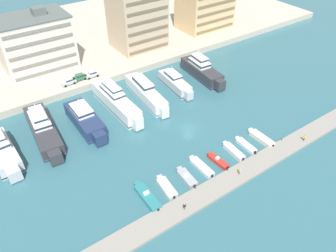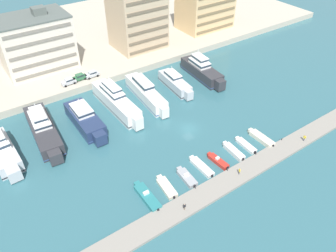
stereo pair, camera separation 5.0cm
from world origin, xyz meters
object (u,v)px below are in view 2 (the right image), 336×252
Objects in this scene: car_silver_mid_left at (92,74)px; motorboat_grey_mid_left at (187,177)px; yacht_charcoal_left at (43,129)px; motorboat_white_center_left at (201,167)px; motorboat_cream_right at (261,138)px; car_silver_far_left at (69,81)px; yacht_silver_center_right at (175,83)px; pedestrian_mid_deck at (185,206)px; motorboat_red_center at (218,161)px; motorboat_white_mid_right at (246,145)px; motorboat_cream_left at (166,187)px; pedestrian_far_side at (239,171)px; car_green_left at (79,77)px; pedestrian_near_edge at (305,138)px; yacht_white_center_left at (116,101)px; yacht_charcoal_mid_right at (202,70)px; motorboat_white_center_right at (234,151)px; motorboat_teal_far_left at (147,196)px; yacht_navy_mid_left at (85,119)px; yacht_silver_far_left at (2,151)px.

motorboat_grey_mid_left is at bearing -90.68° from car_silver_mid_left.
yacht_charcoal_left is 3.09× the size of motorboat_white_center_left.
motorboat_cream_right is 54.29m from car_silver_far_left.
yacht_silver_center_right reaches higher than car_silver_mid_left.
motorboat_cream_right is 27.72m from pedestrian_mid_deck.
motorboat_red_center is 8.70m from motorboat_white_mid_right.
yacht_charcoal_left is 33.36m from motorboat_cream_left.
motorboat_white_center_left is (23.78, -29.57, -1.75)m from yacht_charcoal_left.
yacht_charcoal_left is 13.87× the size of pedestrian_far_side.
car_green_left is at bearing 113.67° from motorboat_white_mid_right.
motorboat_cream_right reaches higher than motorboat_white_mid_right.
motorboat_grey_mid_left is at bearing 167.45° from pedestrian_near_edge.
yacht_charcoal_mid_right is at bearing 0.73° from yacht_white_center_left.
motorboat_red_center reaches higher than motorboat_white_center_right.
car_silver_mid_left is 59.82m from pedestrian_near_edge.
motorboat_white_center_right is (22.59, -0.15, 0.01)m from motorboat_teal_far_left.
car_green_left reaches higher than motorboat_white_mid_right.
motorboat_red_center is 13.33m from motorboat_cream_right.
motorboat_cream_right is (13.33, -0.12, 0.05)m from motorboat_red_center.
yacht_charcoal_left is 5.39× the size of car_silver_mid_left.
motorboat_white_center_right is (32.61, -30.04, -1.62)m from yacht_charcoal_left.
pedestrian_far_side is (18.58, -5.89, 1.05)m from motorboat_teal_far_left.
motorboat_white_mid_right is at bearing -70.11° from car_silver_mid_left.
pedestrian_mid_deck reaches higher than motorboat_grey_mid_left.
yacht_silver_center_right reaches higher than motorboat_teal_far_left.
yacht_charcoal_left is 3.37× the size of motorboat_cream_left.
motorboat_teal_far_left is at bearing 177.73° from motorboat_grey_mid_left.
motorboat_cream_left is 1.59× the size of car_silver_far_left.
pedestrian_near_edge is (10.28, -36.48, -0.20)m from yacht_silver_center_right.
yacht_navy_mid_left is at bearing 90.65° from motorboat_teal_far_left.
motorboat_white_center_left is 0.96× the size of motorboat_cream_right.
car_green_left is at bearing 153.84° from yacht_charcoal_mid_right.
pedestrian_mid_deck is (-2.09, -52.81, -1.47)m from car_green_left.
yacht_charcoal_left is 1.23× the size of yacht_navy_mid_left.
motorboat_red_center is at bearing 24.23° from pedestrian_mid_deck.
motorboat_white_center_right is 50.01m from car_silver_far_left.
motorboat_red_center is at bearing -1.44° from motorboat_teal_far_left.
pedestrian_mid_deck is at bearing -96.31° from car_silver_mid_left.
pedestrian_far_side is (28.59, -35.78, -0.58)m from yacht_charcoal_left.
yacht_charcoal_left is at bearing 140.49° from motorboat_white_mid_right.
motorboat_white_center_right is (13.33, -30.10, -1.97)m from yacht_white_center_left.
pedestrian_far_side is at bearing -75.44° from yacht_white_center_left.
yacht_navy_mid_left is 4.35× the size of car_silver_far_left.
motorboat_red_center is (17.72, -0.45, -0.04)m from motorboat_teal_far_left.
pedestrian_far_side is (0.85, -5.45, 1.09)m from motorboat_red_center.
yacht_navy_mid_left is 3.01× the size of motorboat_red_center.
motorboat_cream_right is 4.70× the size of pedestrian_mid_deck.
car_silver_mid_left is (-28.60, 15.43, 0.72)m from yacht_charcoal_mid_right.
yacht_silver_far_left is 43.10m from motorboat_white_center_left.
pedestrian_far_side reaches higher than motorboat_grey_mid_left.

